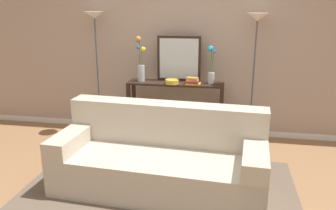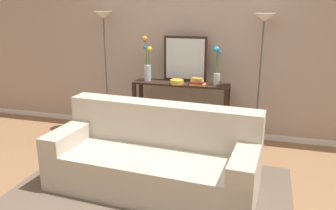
# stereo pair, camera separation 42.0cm
# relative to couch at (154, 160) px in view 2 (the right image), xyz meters

# --- Properties ---
(ground_plane) EXTENTS (16.00, 16.00, 0.02)m
(ground_plane) POSITION_rel_couch_xyz_m (0.03, -0.21, -0.32)
(ground_plane) COLOR #936B47
(back_wall) EXTENTS (12.00, 0.15, 2.91)m
(back_wall) POSITION_rel_couch_xyz_m (0.03, 1.81, 1.14)
(back_wall) COLOR white
(back_wall) RESTS_ON ground
(area_rug) EXTENTS (2.89, 1.99, 0.01)m
(area_rug) POSITION_rel_couch_xyz_m (-0.00, -0.16, -0.31)
(area_rug) COLOR brown
(area_rug) RESTS_ON ground
(couch) EXTENTS (2.23, 1.03, 0.88)m
(couch) POSITION_rel_couch_xyz_m (0.00, 0.00, 0.00)
(couch) COLOR #BCB29E
(couch) RESTS_ON ground
(console_table) EXTENTS (1.37, 0.32, 0.85)m
(console_table) POSITION_rel_couch_xyz_m (-0.07, 1.44, 0.27)
(console_table) COLOR black
(console_table) RESTS_ON ground
(floor_lamp_left) EXTENTS (0.28, 0.28, 1.82)m
(floor_lamp_left) POSITION_rel_couch_xyz_m (-1.25, 1.46, 1.12)
(floor_lamp_left) COLOR #4C4C51
(floor_lamp_left) RESTS_ON ground
(floor_lamp_right) EXTENTS (0.28, 0.28, 1.81)m
(floor_lamp_right) POSITION_rel_couch_xyz_m (1.00, 1.46, 1.11)
(floor_lamp_right) COLOR #4C4C51
(floor_lamp_right) RESTS_ON ground
(wall_mirror) EXTENTS (0.63, 0.02, 0.64)m
(wall_mirror) POSITION_rel_couch_xyz_m (-0.05, 1.57, 0.86)
(wall_mirror) COLOR black
(wall_mirror) RESTS_ON console_table
(vase_tall_flowers) EXTENTS (0.14, 0.11, 0.64)m
(vase_tall_flowers) POSITION_rel_couch_xyz_m (-0.58, 1.44, 0.78)
(vase_tall_flowers) COLOR silver
(vase_tall_flowers) RESTS_ON console_table
(vase_short_flowers) EXTENTS (0.11, 0.11, 0.52)m
(vase_short_flowers) POSITION_rel_couch_xyz_m (0.42, 1.47, 0.74)
(vase_short_flowers) COLOR silver
(vase_short_flowers) RESTS_ON console_table
(fruit_bowl) EXTENTS (0.19, 0.19, 0.06)m
(fruit_bowl) POSITION_rel_couch_xyz_m (-0.11, 1.35, 0.57)
(fruit_bowl) COLOR gold
(fruit_bowl) RESTS_ON console_table
(book_stack) EXTENTS (0.22, 0.16, 0.09)m
(book_stack) POSITION_rel_couch_xyz_m (0.17, 1.37, 0.58)
(book_stack) COLOR gold
(book_stack) RESTS_ON console_table
(book_row_under_console) EXTENTS (0.36, 0.16, 0.12)m
(book_row_under_console) POSITION_rel_couch_xyz_m (-0.46, 1.44, -0.25)
(book_row_under_console) COLOR navy
(book_row_under_console) RESTS_ON ground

